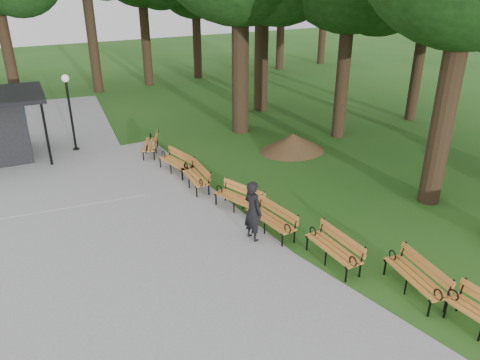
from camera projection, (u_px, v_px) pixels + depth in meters
ground at (294, 249)px, 12.52m from camera, size 100.00×100.00×0.00m
path at (119, 241)px, 12.87m from camera, size 12.00×38.00×0.06m
person at (253, 211)px, 12.64m from camera, size 0.49×0.70×1.83m
lamp_post at (68, 97)px, 18.89m from camera, size 0.32×0.32×3.32m
dirt_mound at (293, 142)px, 19.66m from camera, size 2.48×2.48×0.77m
bench_1 at (415, 277)px, 10.61m from camera, size 1.08×2.00×0.88m
bench_2 at (333, 249)px, 11.74m from camera, size 0.79×1.94×0.88m
bench_3 at (271, 220)px, 13.17m from camera, size 0.71×1.92×0.88m
bench_4 at (239, 199)px, 14.41m from camera, size 1.10×2.00×0.88m
bench_5 at (195, 177)px, 16.08m from camera, size 0.89×1.97×0.88m
bench_6 at (176, 163)px, 17.32m from camera, size 0.86×1.96×0.88m
bench_7 at (150, 144)px, 19.26m from camera, size 1.44×1.98×0.88m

